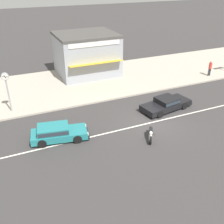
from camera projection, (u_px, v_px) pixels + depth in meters
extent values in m
plane|color=#383535|center=(153.00, 122.00, 20.53)|extent=(160.00, 160.00, 0.00)
cube|color=silver|center=(153.00, 122.00, 20.52)|extent=(50.40, 0.14, 0.01)
cube|color=#ADA393|center=(105.00, 79.00, 28.49)|extent=(68.00, 10.00, 0.15)
cube|color=teal|center=(59.00, 134.00, 18.26)|extent=(4.04, 2.24, 0.48)
cube|color=teal|center=(53.00, 129.00, 17.96)|extent=(2.32, 1.77, 0.46)
cube|color=#28333D|center=(53.00, 129.00, 17.96)|extent=(2.25, 1.79, 0.29)
cube|color=black|center=(87.00, 132.00, 18.69)|extent=(0.40, 1.53, 0.28)
cube|color=white|center=(86.00, 126.00, 19.06)|extent=(0.12, 0.25, 0.14)
cube|color=white|center=(88.00, 134.00, 18.12)|extent=(0.12, 0.25, 0.14)
cylinder|color=black|center=(75.00, 128.00, 19.18)|extent=(0.63, 0.33, 0.60)
cylinder|color=black|center=(78.00, 139.00, 17.91)|extent=(0.63, 0.33, 0.60)
cylinder|color=black|center=(42.00, 132.00, 18.71)|extent=(0.63, 0.33, 0.60)
cylinder|color=black|center=(42.00, 144.00, 17.43)|extent=(0.63, 0.33, 0.60)
cube|color=black|center=(166.00, 105.00, 22.24)|extent=(4.65, 2.41, 0.48)
cube|color=black|center=(167.00, 100.00, 22.06)|extent=(1.89, 1.80, 0.42)
cube|color=#28333D|center=(167.00, 100.00, 22.06)|extent=(1.83, 1.83, 0.27)
cube|color=black|center=(184.00, 100.00, 23.38)|extent=(0.39, 1.69, 0.28)
cube|color=white|center=(179.00, 95.00, 23.71)|extent=(0.12, 0.25, 0.14)
cube|color=white|center=(190.00, 100.00, 22.82)|extent=(0.12, 0.25, 0.14)
cylinder|color=black|center=(171.00, 99.00, 23.56)|extent=(0.63, 0.31, 0.60)
cylinder|color=black|center=(184.00, 106.00, 22.34)|extent=(0.63, 0.31, 0.60)
cylinder|color=black|center=(147.00, 106.00, 22.25)|extent=(0.63, 0.31, 0.60)
cylinder|color=black|center=(160.00, 114.00, 21.03)|extent=(0.63, 0.31, 0.60)
cylinder|color=black|center=(151.00, 140.00, 17.81)|extent=(0.37, 0.53, 0.56)
cylinder|color=black|center=(150.00, 130.00, 18.95)|extent=(0.37, 0.53, 0.56)
cube|color=silver|center=(151.00, 133.00, 18.29)|extent=(0.68, 1.03, 0.18)
cube|color=black|center=(151.00, 130.00, 18.36)|extent=(0.50, 0.63, 0.12)
ellipsoid|color=silver|center=(151.00, 133.00, 18.03)|extent=(0.41, 0.47, 0.22)
cylinder|color=#232326|center=(151.00, 134.00, 17.60)|extent=(0.50, 0.31, 0.03)
cylinder|color=#9E9EA3|center=(9.00, 96.00, 21.17)|extent=(0.12, 0.12, 2.78)
cylinder|color=#9E9EA3|center=(5.00, 76.00, 20.38)|extent=(0.58, 0.18, 0.58)
cylinder|color=white|center=(5.00, 77.00, 20.30)|extent=(0.51, 0.02, 0.51)
cylinder|color=white|center=(5.00, 76.00, 20.45)|extent=(0.51, 0.02, 0.51)
cube|color=black|center=(5.00, 77.00, 20.29)|extent=(0.14, 0.01, 0.25)
cube|color=black|center=(5.00, 77.00, 20.29)|extent=(0.41, 0.01, 0.11)
cylinder|color=#333338|center=(209.00, 72.00, 29.04)|extent=(0.14, 0.14, 0.83)
cylinder|color=#333338|center=(210.00, 72.00, 29.11)|extent=(0.14, 0.14, 0.83)
cylinder|color=#D63D33|center=(210.00, 66.00, 28.73)|extent=(0.34, 0.34, 0.62)
sphere|color=tan|center=(211.00, 62.00, 28.53)|extent=(0.22, 0.22, 0.22)
cube|color=#999EA8|center=(86.00, 55.00, 29.02)|extent=(6.32, 5.50, 4.22)
cube|color=#474442|center=(86.00, 34.00, 27.96)|extent=(6.44, 5.61, 0.24)
cube|color=gold|center=(96.00, 63.00, 26.55)|extent=(5.69, 0.90, 0.28)
cube|color=white|center=(95.00, 44.00, 25.93)|extent=(5.37, 0.08, 0.44)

